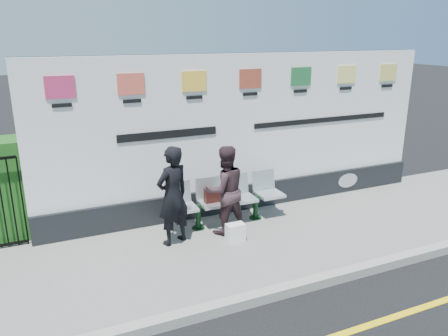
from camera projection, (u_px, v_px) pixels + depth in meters
name	position (u px, v px, depth m)	size (l,w,h in m)	color
ground	(352.00, 331.00, 5.30)	(80.00, 80.00, 0.00)	black
pavement	(256.00, 241.00, 7.46)	(14.00, 3.00, 0.12)	slate
kerb	(306.00, 285.00, 6.15)	(14.00, 0.18, 0.14)	gray
yellow_line	(352.00, 331.00, 5.30)	(14.00, 0.10, 0.01)	yellow
billboard	(247.00, 144.00, 8.44)	(8.00, 0.30, 3.00)	black
bench	(228.00, 211.00, 7.97)	(2.19, 0.57, 0.47)	silver
woman_left	(173.00, 196.00, 7.05)	(0.61, 0.40, 1.66)	black
woman_right	(225.00, 190.00, 7.45)	(0.76, 0.59, 1.56)	#352226
handbag_brown	(213.00, 195.00, 7.75)	(0.31, 0.13, 0.24)	black
carrier_bag_white	(235.00, 232.00, 7.30)	(0.31, 0.18, 0.31)	white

